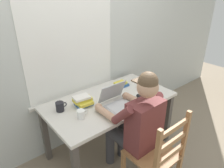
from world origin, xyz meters
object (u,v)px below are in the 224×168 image
object	(u,v)px
laptop	(118,100)
coffee_mug_white	(81,114)
landscape_photo_print	(110,95)
computer_mouse	(140,96)
book_stack_side	(121,84)
desk	(110,106)
seated_person	(136,122)
wooden_chair	(157,156)
book_stack_main	(83,101)
coffee_mug_dark	(60,107)

from	to	relation	value
laptop	coffee_mug_white	xyz separation A→B (m)	(-0.44, 0.04, -0.01)
landscape_photo_print	coffee_mug_white	bearing A→B (deg)	-168.39
computer_mouse	book_stack_side	size ratio (longest dim) A/B	0.51
desk	laptop	distance (m)	0.19
seated_person	desk	bearing A→B (deg)	83.28
laptop	computer_mouse	xyz separation A→B (m)	(0.30, -0.05, -0.04)
wooden_chair	coffee_mug_white	size ratio (longest dim) A/B	8.04
seated_person	wooden_chair	size ratio (longest dim) A/B	1.32
desk	seated_person	bearing A→B (deg)	-96.72
laptop	book_stack_side	distance (m)	0.45
laptop	book_stack_main	world-z (taller)	laptop
coffee_mug_dark	book_stack_side	xyz separation A→B (m)	(0.86, 0.03, -0.02)
computer_mouse	seated_person	bearing A→B (deg)	-140.66
landscape_photo_print	computer_mouse	bearing A→B (deg)	-56.90
seated_person	laptop	xyz separation A→B (m)	(0.05, 0.33, 0.08)
computer_mouse	desk	bearing A→B (deg)	148.33
seated_person	wooden_chair	xyz separation A→B (m)	(-0.00, -0.28, -0.22)
wooden_chair	computer_mouse	size ratio (longest dim) A/B	9.45
seated_person	book_stack_main	xyz separation A→B (m)	(-0.25, 0.55, 0.08)
laptop	book_stack_side	bearing A→B (deg)	43.76
book_stack_side	desk	bearing A→B (deg)	-150.98
seated_person	book_stack_main	world-z (taller)	seated_person
desk	computer_mouse	xyz separation A→B (m)	(0.29, -0.18, 0.10)
book_stack_main	coffee_mug_dark	bearing A→B (deg)	164.48
coffee_mug_white	laptop	bearing A→B (deg)	-5.14
laptop	coffee_mug_dark	size ratio (longest dim) A/B	2.70
coffee_mug_dark	computer_mouse	bearing A→B (deg)	-21.59
laptop	book_stack_side	xyz separation A→B (m)	(0.32, 0.31, -0.03)
coffee_mug_white	landscape_photo_print	size ratio (longest dim) A/B	0.90
computer_mouse	coffee_mug_white	distance (m)	0.74
desk	wooden_chair	xyz separation A→B (m)	(-0.05, -0.75, -0.16)
desk	book_stack_side	size ratio (longest dim) A/B	7.39
seated_person	coffee_mug_white	size ratio (longest dim) A/B	10.63
computer_mouse	book_stack_main	size ratio (longest dim) A/B	0.47
desk	coffee_mug_dark	size ratio (longest dim) A/B	11.94
seated_person	coffee_mug_white	distance (m)	0.54
desk	laptop	bearing A→B (deg)	-92.47
seated_person	computer_mouse	world-z (taller)	seated_person
wooden_chair	computer_mouse	world-z (taller)	wooden_chair
book_stack_main	landscape_photo_print	distance (m)	0.37
desk	coffee_mug_dark	xyz separation A→B (m)	(-0.54, 0.15, 0.14)
wooden_chair	computer_mouse	bearing A→B (deg)	58.45
desk	wooden_chair	bearing A→B (deg)	-94.20
seated_person	coffee_mug_white	xyz separation A→B (m)	(-0.39, 0.37, 0.07)
desk	landscape_photo_print	size ratio (longest dim) A/B	11.21
coffee_mug_dark	book_stack_main	size ratio (longest dim) A/B	0.58
coffee_mug_dark	coffee_mug_white	bearing A→B (deg)	-67.78
desk	coffee_mug_white	xyz separation A→B (m)	(-0.44, -0.09, 0.13)
coffee_mug_white	computer_mouse	bearing A→B (deg)	-6.66
computer_mouse	book_stack_side	bearing A→B (deg)	85.83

